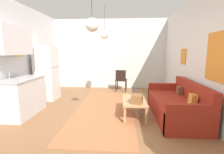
{
  "coord_description": "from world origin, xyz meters",
  "views": [
    {
      "loc": [
        0.52,
        -3.25,
        1.53
      ],
      "look_at": [
        0.25,
        0.86,
        0.86
      ],
      "focal_mm": 25.93,
      "sensor_mm": 36.0,
      "label": 1
    }
  ],
  "objects": [
    {
      "name": "accent_chair",
      "position": [
        0.46,
        2.79,
        0.48
      ],
      "size": [
        0.47,
        0.45,
        0.83
      ],
      "rotation": [
        0.0,
        0.0,
        3.01
      ],
      "color": "black",
      "rests_on": "ground_plane"
    },
    {
      "name": "kitchen_counter",
      "position": [
        -1.9,
        0.35,
        0.8
      ],
      "size": [
        0.59,
        1.18,
        2.09
      ],
      "color": "silver",
      "rests_on": "ground_plane"
    },
    {
      "name": "pendant_lamp_near",
      "position": [
        -0.03,
        -0.3,
        1.99
      ],
      "size": [
        0.24,
        0.24,
        0.94
      ],
      "color": "black"
    },
    {
      "name": "ground_plane",
      "position": [
        0.0,
        0.0,
        -0.05
      ],
      "size": [
        5.12,
        7.45,
        0.1
      ],
      "primitive_type": "cube",
      "color": "#8E603D"
    },
    {
      "name": "handbag",
      "position": [
        0.85,
        0.18,
        0.5
      ],
      "size": [
        0.28,
        0.32,
        0.3
      ],
      "color": "brown",
      "rests_on": "coffee_table"
    },
    {
      "name": "wall_right",
      "position": [
        2.31,
        0.0,
        1.4
      ],
      "size": [
        0.12,
        7.05,
        2.81
      ],
      "color": "white",
      "rests_on": "ground_plane"
    },
    {
      "name": "bamboo_vase",
      "position": [
        0.84,
        0.78,
        0.49
      ],
      "size": [
        0.09,
        0.09,
        0.39
      ],
      "color": "#2D2D33",
      "rests_on": "coffee_table"
    },
    {
      "name": "area_rug",
      "position": [
        0.06,
        0.78,
        0.01
      ],
      "size": [
        1.47,
        3.55,
        0.01
      ],
      "primitive_type": "cube",
      "color": "#B26B42",
      "rests_on": "ground_plane"
    },
    {
      "name": "couch",
      "position": [
        1.82,
        0.44,
        0.27
      ],
      "size": [
        0.92,
        1.94,
        0.82
      ],
      "color": "maroon",
      "rests_on": "ground_plane"
    },
    {
      "name": "pendant_lamp_far",
      "position": [
        -0.02,
        1.56,
        2.0
      ],
      "size": [
        0.24,
        0.24,
        0.93
      ],
      "color": "black"
    },
    {
      "name": "refrigerator",
      "position": [
        -1.86,
        1.64,
        0.84
      ],
      "size": [
        0.61,
        0.62,
        1.68
      ],
      "color": "white",
      "rests_on": "ground_plane"
    },
    {
      "name": "wall_back",
      "position": [
        -0.01,
        3.47,
        1.39
      ],
      "size": [
        4.72,
        0.13,
        2.81
      ],
      "color": "silver",
      "rests_on": "ground_plane"
    },
    {
      "name": "coffee_table",
      "position": [
        0.8,
        0.44,
        0.35
      ],
      "size": [
        0.53,
        0.98,
        0.4
      ],
      "color": "tan",
      "rests_on": "ground_plane"
    }
  ]
}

